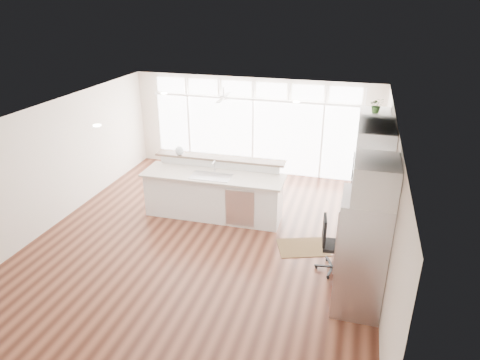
# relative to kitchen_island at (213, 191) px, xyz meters

# --- Properties ---
(floor) EXTENTS (7.00, 8.00, 0.02)m
(floor) POSITION_rel_kitchen_island_xyz_m (0.18, -0.97, -0.65)
(floor) COLOR #421F14
(floor) RESTS_ON ground
(ceiling) EXTENTS (7.00, 8.00, 0.02)m
(ceiling) POSITION_rel_kitchen_island_xyz_m (0.18, -0.97, 2.06)
(ceiling) COLOR white
(ceiling) RESTS_ON wall_back
(wall_back) EXTENTS (7.00, 0.04, 2.70)m
(wall_back) POSITION_rel_kitchen_island_xyz_m (0.18, 3.03, 0.71)
(wall_back) COLOR beige
(wall_back) RESTS_ON floor
(wall_front) EXTENTS (7.00, 0.04, 2.70)m
(wall_front) POSITION_rel_kitchen_island_xyz_m (0.18, -4.97, 0.71)
(wall_front) COLOR beige
(wall_front) RESTS_ON floor
(wall_left) EXTENTS (0.04, 8.00, 2.70)m
(wall_left) POSITION_rel_kitchen_island_xyz_m (-3.32, -0.97, 0.71)
(wall_left) COLOR beige
(wall_left) RESTS_ON floor
(wall_right) EXTENTS (0.04, 8.00, 2.70)m
(wall_right) POSITION_rel_kitchen_island_xyz_m (3.68, -0.97, 0.71)
(wall_right) COLOR beige
(wall_right) RESTS_ON floor
(glass_wall) EXTENTS (5.80, 0.06, 2.08)m
(glass_wall) POSITION_rel_kitchen_island_xyz_m (0.18, 2.97, 0.41)
(glass_wall) COLOR white
(glass_wall) RESTS_ON wall_back
(transom_row) EXTENTS (5.90, 0.06, 0.40)m
(transom_row) POSITION_rel_kitchen_island_xyz_m (0.18, 2.97, 1.74)
(transom_row) COLOR white
(transom_row) RESTS_ON wall_back
(desk_window) EXTENTS (0.04, 0.85, 0.85)m
(desk_window) POSITION_rel_kitchen_island_xyz_m (3.64, -0.67, 0.91)
(desk_window) COLOR white
(desk_window) RESTS_ON wall_right
(ceiling_fan) EXTENTS (1.16, 1.16, 0.32)m
(ceiling_fan) POSITION_rel_kitchen_island_xyz_m (-0.32, 1.83, 1.84)
(ceiling_fan) COLOR white
(ceiling_fan) RESTS_ON ceiling
(recessed_lights) EXTENTS (3.40, 3.00, 0.02)m
(recessed_lights) POSITION_rel_kitchen_island_xyz_m (0.18, -0.77, 2.04)
(recessed_lights) COLOR white
(recessed_lights) RESTS_ON ceiling
(oven_cabinet) EXTENTS (0.64, 1.20, 2.50)m
(oven_cabinet) POSITION_rel_kitchen_island_xyz_m (3.35, 0.83, 0.61)
(oven_cabinet) COLOR white
(oven_cabinet) RESTS_ON floor
(desk_nook) EXTENTS (0.72, 1.30, 0.76)m
(desk_nook) POSITION_rel_kitchen_island_xyz_m (3.31, -0.67, -0.26)
(desk_nook) COLOR white
(desk_nook) RESTS_ON floor
(upper_cabinets) EXTENTS (0.64, 1.30, 0.64)m
(upper_cabinets) POSITION_rel_kitchen_island_xyz_m (3.35, -0.67, 1.71)
(upper_cabinets) COLOR white
(upper_cabinets) RESTS_ON wall_right
(refrigerator) EXTENTS (0.76, 0.90, 2.00)m
(refrigerator) POSITION_rel_kitchen_island_xyz_m (3.29, -2.32, 0.36)
(refrigerator) COLOR silver
(refrigerator) RESTS_ON floor
(fridge_cabinet) EXTENTS (0.64, 0.90, 0.60)m
(fridge_cabinet) POSITION_rel_kitchen_island_xyz_m (3.35, -2.32, 1.66)
(fridge_cabinet) COLOR white
(fridge_cabinet) RESTS_ON wall_right
(framed_photos) EXTENTS (0.06, 0.22, 0.80)m
(framed_photos) POSITION_rel_kitchen_island_xyz_m (3.64, -0.05, 0.76)
(framed_photos) COLOR black
(framed_photos) RESTS_ON wall_right
(kitchen_island) EXTENTS (3.26, 1.28, 1.29)m
(kitchen_island) POSITION_rel_kitchen_island_xyz_m (0.00, 0.00, 0.00)
(kitchen_island) COLOR white
(kitchen_island) RESTS_ON floor
(rug) EXTENTS (1.19, 1.02, 0.01)m
(rug) POSITION_rel_kitchen_island_xyz_m (2.21, -0.81, -0.64)
(rug) COLOR #362311
(rug) RESTS_ON floor
(office_chair) EXTENTS (0.63, 0.60, 1.10)m
(office_chair) POSITION_rel_kitchen_island_xyz_m (2.85, -1.43, -0.09)
(office_chair) COLOR black
(office_chair) RESTS_ON floor
(fishbowl) EXTENTS (0.24, 0.24, 0.21)m
(fishbowl) POSITION_rel_kitchen_island_xyz_m (-0.96, 0.38, 0.75)
(fishbowl) COLOR silver
(fishbowl) RESTS_ON kitchen_island
(monitor) EXTENTS (0.09, 0.44, 0.36)m
(monitor) POSITION_rel_kitchen_island_xyz_m (3.23, -0.67, 0.30)
(monitor) COLOR black
(monitor) RESTS_ON desk_nook
(keyboard) EXTENTS (0.15, 0.33, 0.02)m
(keyboard) POSITION_rel_kitchen_island_xyz_m (3.06, -0.67, 0.13)
(keyboard) COLOR silver
(keyboard) RESTS_ON desk_nook
(potted_plant) EXTENTS (0.33, 0.36, 0.25)m
(potted_plant) POSITION_rel_kitchen_island_xyz_m (3.35, 0.83, 1.98)
(potted_plant) COLOR #345C27
(potted_plant) RESTS_ON oven_cabinet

